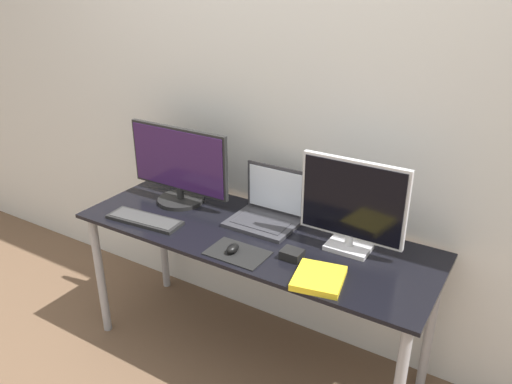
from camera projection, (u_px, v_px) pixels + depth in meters
wall_back at (293, 98)px, 2.31m from camera, size 7.00×0.05×2.50m
desk at (252, 249)px, 2.29m from camera, size 1.66×0.59×0.71m
monitor_left at (179, 166)px, 2.48m from camera, size 0.57×0.24×0.39m
monitor_right at (352, 205)px, 2.04m from camera, size 0.45×0.13×0.40m
laptop at (268, 209)px, 2.34m from camera, size 0.31×0.25×0.25m
keyboard at (145, 220)px, 2.35m from camera, size 0.38×0.15×0.02m
mousepad at (237, 253)px, 2.09m from camera, size 0.25×0.17×0.00m
mouse at (233, 249)px, 2.08m from camera, size 0.04×0.07×0.04m
book at (319, 278)px, 1.90m from camera, size 0.22×0.23×0.03m
power_brick at (292, 254)px, 2.05m from camera, size 0.09×0.07×0.04m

